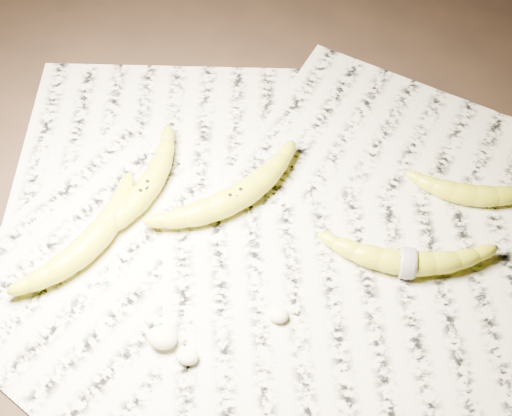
% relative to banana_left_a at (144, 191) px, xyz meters
% --- Properties ---
extents(ground, '(3.00, 3.00, 0.00)m').
position_rel_banana_left_a_xyz_m(ground, '(0.17, -0.02, -0.03)').
color(ground, black).
rests_on(ground, ground).
extents(newspaper_patch, '(0.90, 0.70, 0.01)m').
position_rel_banana_left_a_xyz_m(newspaper_patch, '(0.21, -0.04, -0.02)').
color(newspaper_patch, '#BAB69F').
rests_on(newspaper_patch, ground).
extents(banana_left_a, '(0.11, 0.21, 0.04)m').
position_rel_banana_left_a_xyz_m(banana_left_a, '(0.00, 0.00, 0.00)').
color(banana_left_a, '#B5A116').
rests_on(banana_left_a, newspaper_patch).
extents(banana_left_b, '(0.14, 0.21, 0.04)m').
position_rel_banana_left_a_xyz_m(banana_left_b, '(-0.05, -0.10, 0.00)').
color(banana_left_b, '#B5A116').
rests_on(banana_left_b, newspaper_patch).
extents(banana_center, '(0.20, 0.20, 0.04)m').
position_rel_banana_left_a_xyz_m(banana_center, '(0.13, 0.02, 0.00)').
color(banana_center, '#B5A116').
rests_on(banana_center, newspaper_patch).
extents(banana_taped, '(0.21, 0.08, 0.04)m').
position_rel_banana_left_a_xyz_m(banana_taped, '(0.38, -0.03, -0.00)').
color(banana_taped, '#B5A116').
rests_on(banana_taped, newspaper_patch).
extents(banana_upper_a, '(0.17, 0.07, 0.03)m').
position_rel_banana_left_a_xyz_m(banana_upper_a, '(0.46, 0.10, -0.00)').
color(banana_upper_a, '#B5A116').
rests_on(banana_upper_a, newspaper_patch).
extents(measuring_tape, '(0.01, 0.04, 0.04)m').
position_rel_banana_left_a_xyz_m(measuring_tape, '(0.38, -0.03, -0.00)').
color(measuring_tape, white).
rests_on(measuring_tape, newspaper_patch).
extents(flesh_chunk_a, '(0.04, 0.03, 0.02)m').
position_rel_banana_left_a_xyz_m(flesh_chunk_a, '(0.09, -0.21, -0.01)').
color(flesh_chunk_a, beige).
rests_on(flesh_chunk_a, newspaper_patch).
extents(flesh_chunk_b, '(0.03, 0.02, 0.02)m').
position_rel_banana_left_a_xyz_m(flesh_chunk_b, '(0.13, -0.22, -0.01)').
color(flesh_chunk_b, beige).
rests_on(flesh_chunk_b, newspaper_patch).
extents(flesh_chunk_c, '(0.03, 0.02, 0.02)m').
position_rel_banana_left_a_xyz_m(flesh_chunk_c, '(0.23, -0.14, -0.01)').
color(flesh_chunk_c, beige).
rests_on(flesh_chunk_c, newspaper_patch).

